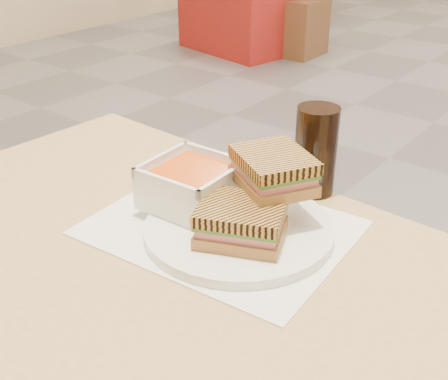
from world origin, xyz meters
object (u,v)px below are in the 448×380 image
Objects in this scene: main_table at (199,359)px; panini_lower at (241,222)px; plate at (239,229)px; cola_glass at (316,151)px; bg_chair_0r at (297,27)px; bg_chair_0l at (228,9)px; soup_bowl at (192,186)px.

panini_lower reaches higher than main_table.
plate is 1.88× the size of cola_glass.
panini_lower is 0.22m from cola_glass.
main_table is 2.83× the size of bg_chair_0r.
panini_lower is 0.34× the size of bg_chair_0r.
cola_glass is at bearing -50.63° from bg_chair_0l.
panini_lower is at bearing -48.04° from plate.
cola_glass is (-0.03, 0.33, 0.19)m from main_table.
plate reaches higher than bg_chair_0l.
main_table is 8.23× the size of cola_glass.
main_table is at bearing -60.55° from bg_chair_0r.
soup_bowl reaches higher than panini_lower.
plate is 0.65× the size of bg_chair_0r.
panini_lower is at bearing -52.20° from bg_chair_0l.
soup_bowl is at bearing -61.23° from bg_chair_0r.
bg_chair_0r is at bearing -19.19° from bg_chair_0l.
cola_glass is 3.85m from bg_chair_0r.
panini_lower is at bearing -15.44° from soup_bowl.
soup_bowl is at bearing 132.46° from main_table.
cola_glass reaches higher than plate.
bg_chair_0l is (-2.92, 3.56, -0.62)m from cola_glass.
soup_bowl is at bearing 176.55° from plate.
bg_chair_0r is at bearing 119.94° from plate.
plate reaches higher than main_table.
plate reaches higher than bg_chair_0r.
main_table reaches higher than bg_chair_0r.
main_table is 0.38m from cola_glass.
soup_bowl is at bearing -121.64° from cola_glass.
soup_bowl is 0.30× the size of bg_chair_0l.
plate is at bearing -3.45° from soup_bowl.
panini_lower is (0.12, -0.03, -0.00)m from soup_bowl.
bg_chair_0r is at bearing 121.58° from cola_glass.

